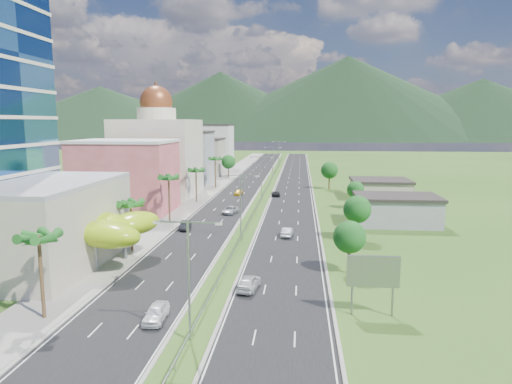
% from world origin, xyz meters
% --- Properties ---
extents(ground, '(500.00, 500.00, 0.00)m').
position_xyz_m(ground, '(0.00, 0.00, 0.00)').
color(ground, '#2D5119').
rests_on(ground, ground).
extents(road_left, '(11.00, 260.00, 0.04)m').
position_xyz_m(road_left, '(-7.50, 90.00, 0.02)').
color(road_left, black).
rests_on(road_left, ground).
extents(road_right, '(11.00, 260.00, 0.04)m').
position_xyz_m(road_right, '(7.50, 90.00, 0.02)').
color(road_right, black).
rests_on(road_right, ground).
extents(sidewalk_left, '(7.00, 260.00, 0.12)m').
position_xyz_m(sidewalk_left, '(-17.00, 90.00, 0.06)').
color(sidewalk_left, gray).
rests_on(sidewalk_left, ground).
extents(median_guardrail, '(0.10, 216.06, 0.76)m').
position_xyz_m(median_guardrail, '(0.00, 71.99, 0.62)').
color(median_guardrail, gray).
rests_on(median_guardrail, ground).
extents(streetlight_median_a, '(6.04, 0.25, 11.00)m').
position_xyz_m(streetlight_median_a, '(0.00, -25.00, 6.75)').
color(streetlight_median_a, gray).
rests_on(streetlight_median_a, ground).
extents(streetlight_median_b, '(6.04, 0.25, 11.00)m').
position_xyz_m(streetlight_median_b, '(0.00, 10.00, 6.75)').
color(streetlight_median_b, gray).
rests_on(streetlight_median_b, ground).
extents(streetlight_median_c, '(6.04, 0.25, 11.00)m').
position_xyz_m(streetlight_median_c, '(0.00, 50.00, 6.75)').
color(streetlight_median_c, gray).
rests_on(streetlight_median_c, ground).
extents(streetlight_median_d, '(6.04, 0.25, 11.00)m').
position_xyz_m(streetlight_median_d, '(0.00, 95.00, 6.75)').
color(streetlight_median_d, gray).
rests_on(streetlight_median_d, ground).
extents(streetlight_median_e, '(6.04, 0.25, 11.00)m').
position_xyz_m(streetlight_median_e, '(0.00, 140.00, 6.75)').
color(streetlight_median_e, gray).
rests_on(streetlight_median_e, ground).
extents(lime_canopy, '(18.00, 15.00, 7.40)m').
position_xyz_m(lime_canopy, '(-20.00, -4.00, 4.99)').
color(lime_canopy, '#90B812').
rests_on(lime_canopy, ground).
extents(pink_shophouse, '(20.00, 15.00, 15.00)m').
position_xyz_m(pink_shophouse, '(-28.00, 32.00, 7.50)').
color(pink_shophouse, '#BC4D51').
rests_on(pink_shophouse, ground).
extents(domed_building, '(20.00, 20.00, 28.70)m').
position_xyz_m(domed_building, '(-28.00, 55.00, 11.35)').
color(domed_building, beige).
rests_on(domed_building, ground).
extents(midrise_grey, '(16.00, 15.00, 16.00)m').
position_xyz_m(midrise_grey, '(-27.00, 80.00, 8.00)').
color(midrise_grey, gray).
rests_on(midrise_grey, ground).
extents(midrise_beige, '(16.00, 15.00, 13.00)m').
position_xyz_m(midrise_beige, '(-27.00, 102.00, 6.50)').
color(midrise_beige, '#9D9681').
rests_on(midrise_beige, ground).
extents(midrise_white, '(16.00, 15.00, 18.00)m').
position_xyz_m(midrise_white, '(-27.00, 125.00, 9.00)').
color(midrise_white, silver).
rests_on(midrise_white, ground).
extents(billboard, '(5.20, 0.35, 6.20)m').
position_xyz_m(billboard, '(17.00, -18.00, 4.42)').
color(billboard, gray).
rests_on(billboard, ground).
extents(shed_near, '(15.00, 10.00, 5.00)m').
position_xyz_m(shed_near, '(28.00, 25.00, 2.50)').
color(shed_near, gray).
rests_on(shed_near, ground).
extents(shed_far, '(14.00, 12.00, 4.40)m').
position_xyz_m(shed_far, '(30.00, 55.00, 2.20)').
color(shed_far, '#9D9681').
rests_on(shed_far, ground).
extents(palm_tree_a, '(3.60, 3.60, 9.10)m').
position_xyz_m(palm_tree_a, '(-15.50, -22.00, 8.02)').
color(palm_tree_a, '#47301C').
rests_on(palm_tree_a, ground).
extents(palm_tree_b, '(3.60, 3.60, 8.10)m').
position_xyz_m(palm_tree_b, '(-15.50, 2.00, 7.06)').
color(palm_tree_b, '#47301C').
rests_on(palm_tree_b, ground).
extents(palm_tree_c, '(3.60, 3.60, 9.60)m').
position_xyz_m(palm_tree_c, '(-15.50, 22.00, 8.50)').
color(palm_tree_c, '#47301C').
rests_on(palm_tree_c, ground).
extents(palm_tree_d, '(3.60, 3.60, 8.60)m').
position_xyz_m(palm_tree_d, '(-15.50, 45.00, 7.54)').
color(palm_tree_d, '#47301C').
rests_on(palm_tree_d, ground).
extents(palm_tree_e, '(3.60, 3.60, 9.40)m').
position_xyz_m(palm_tree_e, '(-15.50, 70.00, 8.31)').
color(palm_tree_e, '#47301C').
rests_on(palm_tree_e, ground).
extents(leafy_tree_lfar, '(4.90, 4.90, 8.05)m').
position_xyz_m(leafy_tree_lfar, '(-15.50, 95.00, 5.58)').
color(leafy_tree_lfar, '#47301C').
rests_on(leafy_tree_lfar, ground).
extents(leafy_tree_ra, '(4.20, 4.20, 6.90)m').
position_xyz_m(leafy_tree_ra, '(16.00, -5.00, 4.78)').
color(leafy_tree_ra, '#47301C').
rests_on(leafy_tree_ra, ground).
extents(leafy_tree_rb, '(4.55, 4.55, 7.47)m').
position_xyz_m(leafy_tree_rb, '(19.00, 12.00, 5.18)').
color(leafy_tree_rb, '#47301C').
rests_on(leafy_tree_rb, ground).
extents(leafy_tree_rc, '(3.85, 3.85, 6.33)m').
position_xyz_m(leafy_tree_rc, '(22.00, 40.00, 4.37)').
color(leafy_tree_rc, '#47301C').
rests_on(leafy_tree_rc, ground).
extents(leafy_tree_rd, '(4.90, 4.90, 8.05)m').
position_xyz_m(leafy_tree_rd, '(18.00, 70.00, 5.58)').
color(leafy_tree_rd, '#47301C').
rests_on(leafy_tree_rd, ground).
extents(mountain_ridge, '(860.00, 140.00, 90.00)m').
position_xyz_m(mountain_ridge, '(60.00, 450.00, 0.00)').
color(mountain_ridge, black).
rests_on(mountain_ridge, ground).
extents(car_white_near_left, '(2.06, 4.75, 1.59)m').
position_xyz_m(car_white_near_left, '(-4.28, -21.43, 0.84)').
color(car_white_near_left, white).
rests_on(car_white_near_left, road_left).
extents(car_dark_left, '(2.16, 4.92, 1.57)m').
position_xyz_m(car_dark_left, '(-11.01, 16.60, 0.83)').
color(car_dark_left, black).
rests_on(car_dark_left, road_left).
extents(car_silver_mid_left, '(3.38, 5.77, 1.51)m').
position_xyz_m(car_silver_mid_left, '(-5.14, 31.87, 0.79)').
color(car_silver_mid_left, '#ABAFB3').
rests_on(car_silver_mid_left, road_left).
extents(car_yellow_far_left, '(2.19, 4.73, 1.34)m').
position_xyz_m(car_yellow_far_left, '(-6.77, 56.85, 0.71)').
color(car_yellow_far_left, gold).
rests_on(car_yellow_far_left, road_left).
extents(car_white_near_right, '(2.77, 5.28, 1.71)m').
position_xyz_m(car_white_near_right, '(3.83, -12.19, 0.90)').
color(car_white_near_right, silver).
rests_on(car_white_near_right, road_right).
extents(car_silver_right, '(2.07, 4.84, 1.55)m').
position_xyz_m(car_silver_right, '(7.54, 13.41, 0.82)').
color(car_silver_right, '#ADAFB5').
rests_on(car_silver_right, road_right).
extents(car_dark_far_right, '(2.54, 4.80, 1.28)m').
position_xyz_m(car_dark_far_right, '(3.20, 56.00, 0.68)').
color(car_dark_far_right, black).
rests_on(car_dark_far_right, road_right).
extents(motorcycle, '(0.95, 2.15, 1.33)m').
position_xyz_m(motorcycle, '(-12.30, -11.81, 0.70)').
color(motorcycle, black).
rests_on(motorcycle, road_left).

